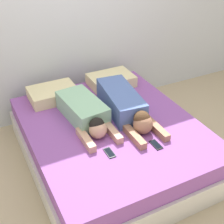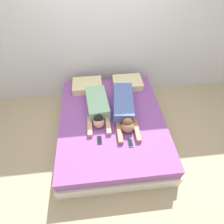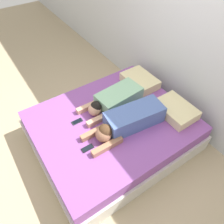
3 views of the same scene
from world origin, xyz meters
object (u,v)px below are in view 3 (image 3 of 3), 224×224
at_px(pillow_head_right, 175,110).
at_px(cell_phone_left, 77,121).
at_px(bed, 112,131).
at_px(pillow_head_left, 140,81).
at_px(cell_phone_right, 88,148).
at_px(person_right, 128,121).
at_px(person_left, 114,100).

bearing_deg(pillow_head_right, cell_phone_left, -117.38).
xyz_separation_m(bed, cell_phone_left, (-0.23, -0.40, 0.24)).
distance_m(pillow_head_left, cell_phone_right, 1.40).
bearing_deg(bed, person_right, 24.54).
distance_m(pillow_head_left, person_left, 0.62).
bearing_deg(person_left, bed, -39.06).
height_order(person_right, cell_phone_right, person_right).
relative_size(pillow_head_left, cell_phone_right, 3.64).
bearing_deg(cell_phone_right, person_right, 90.61).
distance_m(pillow_head_left, pillow_head_right, 0.76).
relative_size(person_left, person_right, 0.85).
bearing_deg(bed, cell_phone_left, -119.74).
height_order(bed, cell_phone_right, cell_phone_right).
distance_m(pillow_head_right, person_right, 0.70).
bearing_deg(person_right, cell_phone_left, -131.44).
xyz_separation_m(pillow_head_left, cell_phone_right, (0.59, -1.27, -0.06)).
bearing_deg(person_right, pillow_head_left, 130.90).
height_order(pillow_head_left, cell_phone_left, pillow_head_left).
relative_size(bed, pillow_head_left, 3.82).
relative_size(pillow_head_right, cell_phone_right, 3.64).
xyz_separation_m(bed, cell_phone_right, (0.21, -0.49, 0.24)).
distance_m(person_left, cell_phone_right, 0.80).
xyz_separation_m(bed, pillow_head_right, (0.38, 0.77, 0.30)).
height_order(bed, person_right, person_right).
bearing_deg(cell_phone_left, pillow_head_right, 62.62).
distance_m(person_right, cell_phone_left, 0.67).
relative_size(bed, cell_phone_left, 13.91).
distance_m(pillow_head_right, cell_phone_right, 1.28).
bearing_deg(cell_phone_left, person_left, 89.02).
xyz_separation_m(bed, pillow_head_left, (-0.38, 0.77, 0.30)).
bearing_deg(person_left, cell_phone_left, -90.98).
xyz_separation_m(pillow_head_right, person_right, (-0.17, -0.68, 0.05)).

